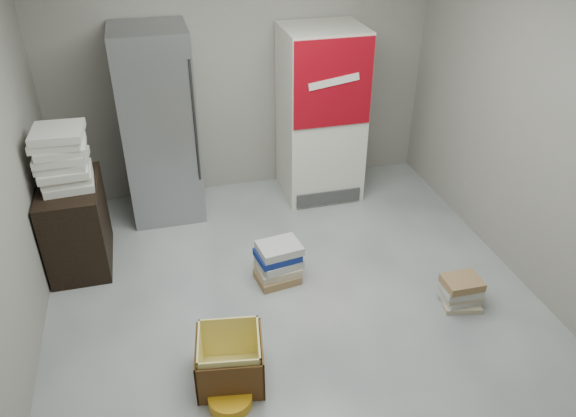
% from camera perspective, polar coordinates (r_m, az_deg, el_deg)
% --- Properties ---
extents(ground, '(5.00, 5.00, 0.00)m').
position_cam_1_polar(ground, '(4.50, 1.95, -12.40)').
color(ground, '#AFAFAB').
rests_on(ground, ground).
extents(room_shell, '(4.04, 5.04, 2.82)m').
position_cam_1_polar(room_shell, '(3.50, 2.48, 9.31)').
color(room_shell, gray).
rests_on(room_shell, ground).
extents(steel_fridge, '(0.70, 0.72, 1.90)m').
position_cam_1_polar(steel_fridge, '(5.66, -12.96, 8.17)').
color(steel_fridge, '#A7A9AF').
rests_on(steel_fridge, ground).
extents(coke_cooler, '(0.80, 0.73, 1.80)m').
position_cam_1_polar(coke_cooler, '(5.92, 3.35, 9.51)').
color(coke_cooler, silver).
rests_on(coke_cooler, ground).
extents(wood_shelf, '(0.50, 0.80, 0.80)m').
position_cam_1_polar(wood_shelf, '(5.31, -20.70, -1.55)').
color(wood_shelf, black).
rests_on(wood_shelf, ground).
extents(supply_box_stack, '(0.44, 0.45, 0.52)m').
position_cam_1_polar(supply_box_stack, '(5.00, -21.98, 4.82)').
color(supply_box_stack, white).
rests_on(supply_box_stack, wood_shelf).
extents(phonebook_stack_main, '(0.42, 0.37, 0.36)m').
position_cam_1_polar(phonebook_stack_main, '(4.88, -1.00, -5.50)').
color(phonebook_stack_main, olive).
rests_on(phonebook_stack_main, ground).
extents(phonebook_stack_side, '(0.34, 0.30, 0.27)m').
position_cam_1_polar(phonebook_stack_side, '(4.86, 17.16, -8.07)').
color(phonebook_stack_side, tan).
rests_on(phonebook_stack_side, ground).
extents(cardboard_box, '(0.53, 0.53, 0.37)m').
position_cam_1_polar(cardboard_box, '(4.09, -5.90, -15.23)').
color(cardboard_box, yellow).
rests_on(cardboard_box, ground).
extents(bucket_lid, '(0.33, 0.33, 0.08)m').
position_cam_1_polar(bucket_lid, '(4.02, -5.89, -18.75)').
color(bucket_lid, orange).
rests_on(bucket_lid, ground).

